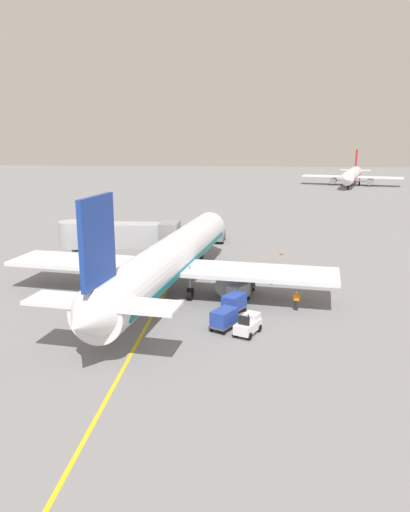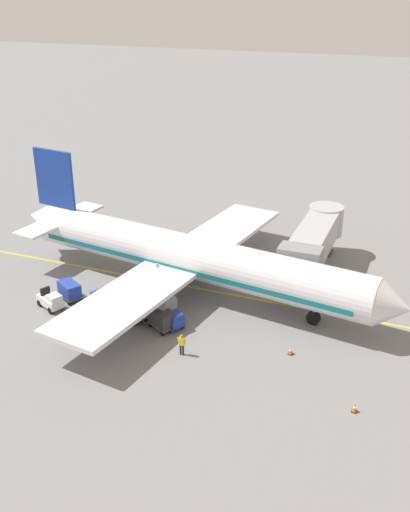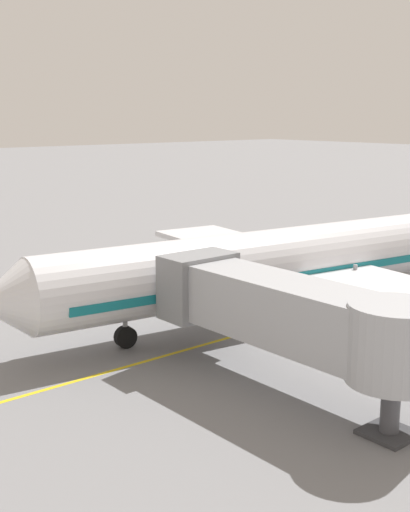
{
  "view_description": "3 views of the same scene",
  "coord_description": "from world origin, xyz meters",
  "views": [
    {
      "loc": [
        7.57,
        -41.74,
        14.08
      ],
      "look_at": [
        3.5,
        4.25,
        2.89
      ],
      "focal_mm": 34.69,
      "sensor_mm": 36.0,
      "label": 1
    },
    {
      "loc": [
        42.9,
        20.05,
        24.4
      ],
      "look_at": [
        1.65,
        3.54,
        4.08
      ],
      "focal_mm": 41.62,
      "sensor_mm": 36.0,
      "label": 2
    },
    {
      "loc": [
        -24.62,
        30.46,
        11.38
      ],
      "look_at": [
        3.6,
        6.61,
        3.57
      ],
      "focal_mm": 47.15,
      "sensor_mm": 36.0,
      "label": 3
    }
  ],
  "objects": [
    {
      "name": "baggage_tug_lead",
      "position": [
        6.69,
        2.62,
        0.71
      ],
      "size": [
        2.25,
        2.77,
        1.62
      ],
      "color": "#1E339E",
      "rests_on": "ground"
    },
    {
      "name": "baggage_cart_tail_end",
      "position": [
        5.93,
        -7.12,
        0.95
      ],
      "size": [
        2.22,
        2.86,
        1.58
      ],
      "color": "#4C4C51",
      "rests_on": "ground"
    },
    {
      "name": "baggage_cart_third_in_train",
      "position": [
        6.56,
        -3.45,
        0.95
      ],
      "size": [
        2.22,
        2.86,
        1.58
      ],
      "color": "#4C4C51",
      "rests_on": "ground"
    },
    {
      "name": "parked_airliner",
      "position": [
        0.56,
        1.6,
        3.19
      ],
      "size": [
        30.44,
        37.3,
        10.63
      ],
      "color": "silver",
      "rests_on": "ground"
    },
    {
      "name": "safety_cone_nose_right",
      "position": [
        6.98,
        12.37,
        0.29
      ],
      "size": [
        0.36,
        0.36,
        0.59
      ],
      "color": "black",
      "rests_on": "ground"
    },
    {
      "name": "ground_crew_wing_walker",
      "position": [
        9.98,
        5.07,
        0.95
      ],
      "size": [
        0.24,
        0.72,
        1.69
      ],
      "color": "#232328",
      "rests_on": "ground"
    },
    {
      "name": "jet_bridge",
      "position": [
        -6.63,
        10.88,
        3.45
      ],
      "size": [
        13.48,
        3.5,
        4.98
      ],
      "color": "#A8AAAF",
      "rests_on": "ground"
    },
    {
      "name": "baggage_tug_trailing",
      "position": [
        7.74,
        -7.76,
        0.71
      ],
      "size": [
        2.13,
        2.77,
        1.62
      ],
      "color": "silver",
      "rests_on": "ground"
    },
    {
      "name": "baggage_cart_second_in_train",
      "position": [
        6.85,
        -0.49,
        0.95
      ],
      "size": [
        2.22,
        2.86,
        1.58
      ],
      "color": "#4C4C51",
      "rests_on": "ground"
    },
    {
      "name": "gate_lead_in_line",
      "position": [
        0.0,
        0.0,
        0.0
      ],
      "size": [
        0.24,
        80.0,
        0.01
      ],
      "primitive_type": "cube",
      "color": "gold",
      "rests_on": "ground"
    },
    {
      "name": "ground_crew_loader",
      "position": [
        11.69,
        -2.32,
        0.95
      ],
      "size": [
        0.71,
        0.36,
        1.69
      ],
      "color": "#232328",
      "rests_on": "ground"
    },
    {
      "name": "safety_cone_nose_left",
      "position": [
        11.75,
        17.69,
        0.29
      ],
      "size": [
        0.36,
        0.36,
        0.59
      ],
      "color": "black",
      "rests_on": "ground"
    },
    {
      "name": "ground_plane",
      "position": [
        0.0,
        0.0,
        0.0
      ],
      "size": [
        400.0,
        400.0,
        0.0
      ],
      "primitive_type": "plane",
      "color": "slate"
    },
    {
      "name": "baggage_cart_front",
      "position": [
        7.32,
        2.19,
        0.95
      ],
      "size": [
        2.22,
        2.86,
        1.58
      ],
      "color": "#4C4C51",
      "rests_on": "ground"
    }
  ]
}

